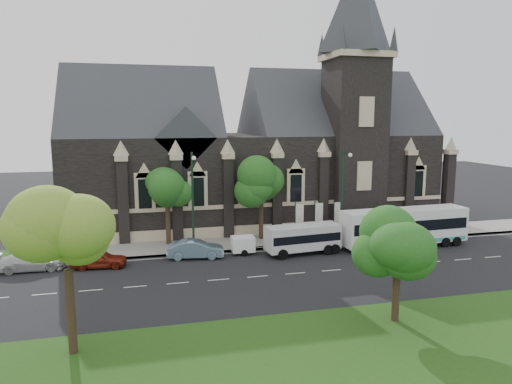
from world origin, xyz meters
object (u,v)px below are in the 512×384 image
object	(u,v)px
street_lamp_mid	(193,197)
banner_flag_left	(298,217)
tree_walk_left	(169,185)
tour_coach	(404,226)
tree_park_near	(71,229)
tree_park_east	(399,244)
banner_flag_center	(317,216)
tree_walk_right	(263,181)
box_trailer	(243,244)
car_far_white	(31,261)
banner_flag_right	(336,215)
shuttle_bus	(303,237)
sedan	(196,249)
street_lamp_near	(343,191)
car_far_red	(99,259)

from	to	relation	value
street_lamp_mid	banner_flag_left	distance (m)	10.81
tree_walk_left	tour_coach	distance (m)	22.19
tree_park_near	tree_park_east	size ratio (longest dim) A/B	1.36
tree_walk_left	banner_flag_center	size ratio (longest dim) A/B	1.91
tree_park_near	tree_walk_right	world-z (taller)	tree_park_near
street_lamp_mid	box_trailer	bearing A→B (deg)	-12.32
tour_coach	car_far_white	xyz separation A→B (m)	(-32.21, 0.93, -1.21)
tree_walk_left	banner_flag_right	xyz separation A→B (m)	(16.08, -1.70, -3.35)
box_trailer	shuttle_bus	bearing A→B (deg)	-11.60
banner_flag_right	shuttle_bus	distance (m)	6.47
tree_walk_left	banner_flag_right	distance (m)	16.52
tree_park_near	sedan	world-z (taller)	tree_park_near
tree_walk_left	banner_flag_center	xyz separation A→B (m)	(14.08, -1.70, -3.35)
street_lamp_mid	shuttle_bus	bearing A→B (deg)	-13.12
sedan	banner_flag_left	bearing A→B (deg)	-65.29
sedan	street_lamp_near	bearing A→B (deg)	-77.18
tree_walk_left	car_far_white	bearing A→B (deg)	-156.15
tree_park_east	banner_flag_left	bearing A→B (deg)	89.65
banner_flag_left	box_trailer	distance (m)	6.87
banner_flag_left	sedan	size ratio (longest dim) A/B	0.83
car_far_red	tree_walk_right	bearing A→B (deg)	-63.45
tour_coach	car_far_white	world-z (taller)	tour_coach
street_lamp_mid	street_lamp_near	bearing A→B (deg)	0.00
tree_walk_left	banner_flag_right	bearing A→B (deg)	-6.04
banner_flag_center	tour_coach	world-z (taller)	banner_flag_center
sedan	banner_flag_center	bearing A→B (deg)	-67.90
street_lamp_mid	banner_flag_left	bearing A→B (deg)	10.50
sedan	shuttle_bus	bearing A→B (deg)	-88.09
street_lamp_near	car_far_red	distance (m)	22.33
street_lamp_mid	tour_coach	distance (m)	19.65
tree_park_east	car_far_red	distance (m)	23.42
car_far_white	shuttle_bus	bearing A→B (deg)	-93.04
tree_park_near	banner_flag_left	size ratio (longest dim) A/B	2.14
banner_flag_center	shuttle_bus	bearing A→B (deg)	-125.70
tree_park_near	shuttle_bus	size ratio (longest dim) A/B	1.26
tree_park_east	box_trailer	size ratio (longest dim) A/B	2.15
tree_park_east	banner_flag_center	world-z (taller)	tree_park_east
tree_park_near	car_far_white	distance (m)	16.45
street_lamp_mid	banner_flag_left	world-z (taller)	street_lamp_mid
tree_park_east	car_far_white	distance (m)	27.89
banner_flag_center	shuttle_bus	world-z (taller)	banner_flag_center
tour_coach	car_far_white	distance (m)	32.25
tree_walk_right	street_lamp_mid	distance (m)	8.10
banner_flag_right	sedan	size ratio (longest dim) A/B	0.83
tour_coach	car_far_red	xyz separation A→B (m)	(-27.07, 0.32, -1.21)
box_trailer	tree_walk_right	bearing A→B (deg)	58.68
banner_flag_center	banner_flag_right	xyz separation A→B (m)	(2.00, 0.00, 0.00)
street_lamp_mid	sedan	distance (m)	4.48
tree_park_near	shuttle_bus	bearing A→B (deg)	38.63
tree_walk_right	sedan	xyz separation A→B (m)	(-7.21, -4.80, -5.02)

